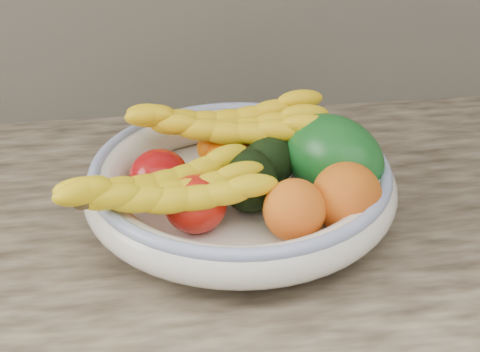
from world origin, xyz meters
name	(u,v)px	position (x,y,z in m)	size (l,w,h in m)	color
fruit_bowl	(240,184)	(0.00, 1.66, 0.95)	(0.39, 0.39, 0.08)	silver
clementine_back_left	(216,148)	(-0.02, 1.75, 0.95)	(0.05, 0.05, 0.05)	orange
clementine_back_right	(244,144)	(0.02, 1.75, 0.95)	(0.05, 0.05, 0.04)	#EC5204
clementine_back_mid	(225,156)	(-0.01, 1.72, 0.95)	(0.05, 0.05, 0.05)	#EC6204
clementine_extra	(250,148)	(0.02, 1.74, 0.95)	(0.06, 0.06, 0.05)	#F26005
tomato_left	(159,176)	(-0.10, 1.67, 0.96)	(0.07, 0.07, 0.07)	#9D0A0C
tomato_near_left	(195,204)	(-0.06, 1.60, 0.96)	(0.08, 0.08, 0.07)	red
avocado_center	(247,179)	(0.01, 1.64, 0.96)	(0.07, 0.10, 0.07)	black
avocado_right	(272,157)	(0.05, 1.70, 0.96)	(0.07, 0.10, 0.07)	black
green_mango	(332,156)	(0.12, 1.67, 0.98)	(0.09, 0.15, 0.10)	#0E4F19
peach_front	(295,210)	(0.05, 1.57, 0.97)	(0.07, 0.07, 0.07)	orange
peach_right	(346,197)	(0.11, 1.58, 0.97)	(0.08, 0.08, 0.08)	orange
banana_bunch_back	(227,130)	(-0.01, 1.73, 0.99)	(0.28, 0.11, 0.08)	yellow
banana_bunch_front	(165,195)	(-0.10, 1.59, 0.98)	(0.26, 0.11, 0.07)	yellow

